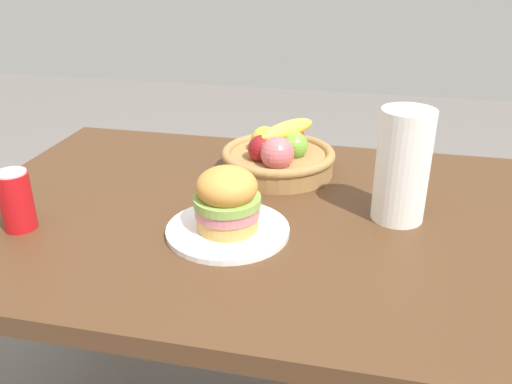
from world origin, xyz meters
name	(u,v)px	position (x,y,z in m)	size (l,w,h in m)	color
dining_table	(271,251)	(0.00, 0.00, 0.65)	(1.40, 0.90, 0.75)	#4C301C
plate	(228,230)	(-0.07, -0.11, 0.76)	(0.25, 0.25, 0.01)	white
sandwich	(227,199)	(-0.07, -0.11, 0.83)	(0.14, 0.14, 0.13)	tan
soda_can	(16,201)	(-0.49, -0.18, 0.81)	(0.07, 0.07, 0.13)	red
fruit_basket	(278,155)	(-0.03, 0.22, 0.80)	(0.29, 0.29, 0.14)	#9E7542
paper_towel_roll	(403,166)	(0.27, 0.03, 0.87)	(0.11, 0.11, 0.24)	white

